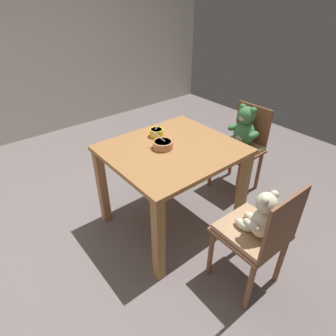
# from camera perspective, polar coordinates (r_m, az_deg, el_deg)

# --- Properties ---
(ground_plane) EXTENTS (5.20, 5.20, 0.04)m
(ground_plane) POSITION_cam_1_polar(r_m,az_deg,el_deg) (2.59, 0.71, -10.86)
(ground_plane) COLOR slate
(wall_rear) EXTENTS (5.20, 0.08, 2.97)m
(wall_rear) POSITION_cam_1_polar(r_m,az_deg,el_deg) (4.18, -25.07, 26.23)
(wall_rear) COLOR beige
(wall_rear) RESTS_ON ground_plane
(dining_table) EXTENTS (0.97, 0.87, 0.74)m
(dining_table) POSITION_cam_1_polar(r_m,az_deg,el_deg) (2.20, 0.82, 1.12)
(dining_table) COLOR #9B6739
(dining_table) RESTS_ON ground_plane
(teddy_chair_near_front) EXTENTS (0.40, 0.40, 0.85)m
(teddy_chair_near_front) POSITION_cam_1_polar(r_m,az_deg,el_deg) (1.86, 17.87, -11.44)
(teddy_chair_near_front) COLOR brown
(teddy_chair_near_front) RESTS_ON ground_plane
(teddy_chair_near_right) EXTENTS (0.41, 0.41, 0.88)m
(teddy_chair_near_right) POSITION_cam_1_polar(r_m,az_deg,el_deg) (2.79, 14.79, 6.05)
(teddy_chair_near_right) COLOR brown
(teddy_chair_near_right) RESTS_ON ground_plane
(porridge_bowl_terracotta_center) EXTENTS (0.15, 0.15, 0.13)m
(porridge_bowl_terracotta_center) POSITION_cam_1_polar(r_m,az_deg,el_deg) (2.12, -1.05, 4.80)
(porridge_bowl_terracotta_center) COLOR #B3744F
(porridge_bowl_terracotta_center) RESTS_ON dining_table
(porridge_bowl_yellow_far_center) EXTENTS (0.12, 0.11, 0.12)m
(porridge_bowl_yellow_far_center) POSITION_cam_1_polar(r_m,az_deg,el_deg) (2.30, -2.35, 7.21)
(porridge_bowl_yellow_far_center) COLOR yellow
(porridge_bowl_yellow_far_center) RESTS_ON dining_table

